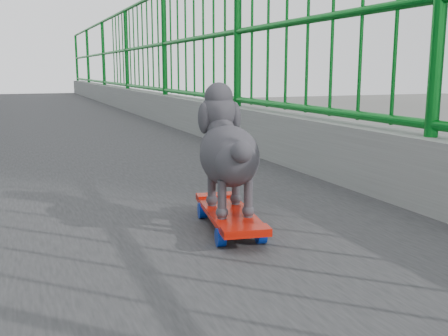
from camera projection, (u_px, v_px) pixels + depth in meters
railing at (85, 185)px, 1.66m from camera, size 3.00×24.00×1.42m
skateboard at (229, 216)px, 1.89m from camera, size 0.24×0.55×0.07m
poodle at (228, 149)px, 1.87m from camera, size 0.26×0.49×0.41m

